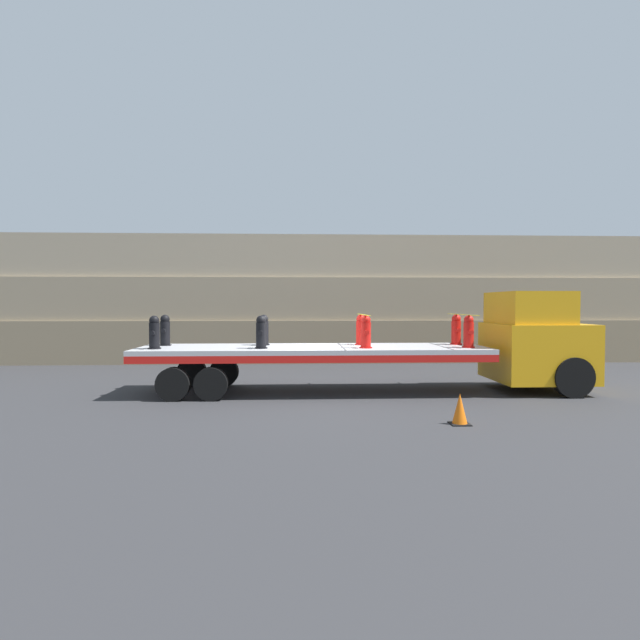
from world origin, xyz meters
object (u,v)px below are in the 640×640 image
(fire_hydrant_black_far_1, at_px, (264,330))
(fire_hydrant_red_near_3, at_px, (469,332))
(fire_hydrant_red_near_2, at_px, (366,332))
(fire_hydrant_black_near_1, at_px, (261,332))
(fire_hydrant_red_far_2, at_px, (361,330))
(fire_hydrant_red_far_3, at_px, (456,330))
(traffic_cone, at_px, (460,409))
(truck_cab, at_px, (538,341))
(fire_hydrant_black_far_0, at_px, (165,331))
(flatbed_trailer, at_px, (290,355))
(fire_hydrant_black_near_0, at_px, (154,333))

(fire_hydrant_black_far_1, relative_size, fire_hydrant_red_near_3, 1.00)
(fire_hydrant_red_near_2, bearing_deg, fire_hydrant_black_near_1, 180.00)
(fire_hydrant_red_far_2, relative_size, fire_hydrant_red_far_3, 1.00)
(fire_hydrant_red_near_2, bearing_deg, fire_hydrant_red_far_3, 20.77)
(fire_hydrant_black_near_1, bearing_deg, traffic_cone, -37.85)
(fire_hydrant_red_near_3, distance_m, fire_hydrant_red_far_3, 1.11)
(fire_hydrant_red_far_2, xyz_separation_m, traffic_cone, (1.54, -4.58, -1.45))
(fire_hydrant_black_near_1, bearing_deg, fire_hydrant_black_far_1, 90.00)
(truck_cab, height_order, fire_hydrant_black_far_0, truck_cab)
(fire_hydrant_black_far_0, xyz_separation_m, fire_hydrant_red_near_3, (8.77, -1.11, 0.00))
(fire_hydrant_red_far_3, bearing_deg, fire_hydrant_red_near_3, -90.00)
(flatbed_trailer, distance_m, fire_hydrant_red_near_2, 2.30)
(truck_cab, height_order, traffic_cone, truck_cab)
(fire_hydrant_black_far_0, relative_size, fire_hydrant_red_near_2, 1.00)
(truck_cab, distance_m, fire_hydrant_red_far_2, 5.24)
(fire_hydrant_black_far_0, bearing_deg, fire_hydrant_black_near_1, -20.77)
(fire_hydrant_black_far_1, bearing_deg, fire_hydrant_black_near_1, -90.00)
(fire_hydrant_black_near_1, bearing_deg, fire_hydrant_red_far_2, 20.77)
(fire_hydrant_black_near_0, xyz_separation_m, fire_hydrant_red_far_2, (5.85, 1.11, 0.00))
(fire_hydrant_red_far_2, distance_m, fire_hydrant_red_near_3, 3.13)
(fire_hydrant_red_near_2, height_order, fire_hydrant_red_far_2, same)
(fire_hydrant_black_near_1, relative_size, fire_hydrant_red_far_3, 1.00)
(fire_hydrant_black_near_0, xyz_separation_m, fire_hydrant_black_near_1, (2.92, 0.00, 0.00))
(fire_hydrant_black_near_1, xyz_separation_m, fire_hydrant_red_far_3, (5.85, 1.11, 0.00))
(fire_hydrant_black_far_1, xyz_separation_m, fire_hydrant_red_far_2, (2.92, 0.00, 0.00))
(fire_hydrant_black_far_0, bearing_deg, fire_hydrant_red_far_3, 0.00)
(flatbed_trailer, height_order, fire_hydrant_red_near_2, fire_hydrant_red_near_2)
(fire_hydrant_black_far_0, height_order, fire_hydrant_red_far_2, same)
(truck_cab, bearing_deg, flatbed_trailer, 180.00)
(fire_hydrant_black_far_1, height_order, fire_hydrant_red_far_3, same)
(truck_cab, relative_size, flatbed_trailer, 0.29)
(fire_hydrant_black_far_0, xyz_separation_m, fire_hydrant_black_near_1, (2.92, -1.11, 0.00))
(fire_hydrant_black_near_0, xyz_separation_m, traffic_cone, (7.39, -3.47, -1.45))
(truck_cab, height_order, fire_hydrant_red_near_2, truck_cab)
(truck_cab, xyz_separation_m, fire_hydrant_black_far_1, (-8.13, 0.55, 0.32))
(truck_cab, bearing_deg, fire_hydrant_black_far_1, 176.10)
(fire_hydrant_red_near_2, distance_m, fire_hydrant_red_near_3, 2.92)
(truck_cab, bearing_deg, fire_hydrant_black_far_0, 177.13)
(fire_hydrant_red_near_2, height_order, fire_hydrant_red_far_3, same)
(fire_hydrant_black_far_1, bearing_deg, traffic_cone, -45.72)
(flatbed_trailer, relative_size, traffic_cone, 15.02)
(flatbed_trailer, distance_m, fire_hydrant_red_far_3, 5.13)
(fire_hydrant_black_near_1, xyz_separation_m, traffic_cone, (4.47, -3.47, -1.45))
(fire_hydrant_black_far_0, relative_size, fire_hydrant_black_far_1, 1.00)
(truck_cab, xyz_separation_m, flatbed_trailer, (-7.33, 0.00, -0.37))
(fire_hydrant_red_near_2, relative_size, fire_hydrant_red_far_2, 1.00)
(truck_cab, height_order, fire_hydrant_red_far_2, truck_cab)
(fire_hydrant_black_near_0, distance_m, fire_hydrant_black_far_0, 1.11)
(fire_hydrant_black_far_1, distance_m, fire_hydrant_red_near_2, 3.13)
(flatbed_trailer, relative_size, fire_hydrant_red_far_2, 10.86)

